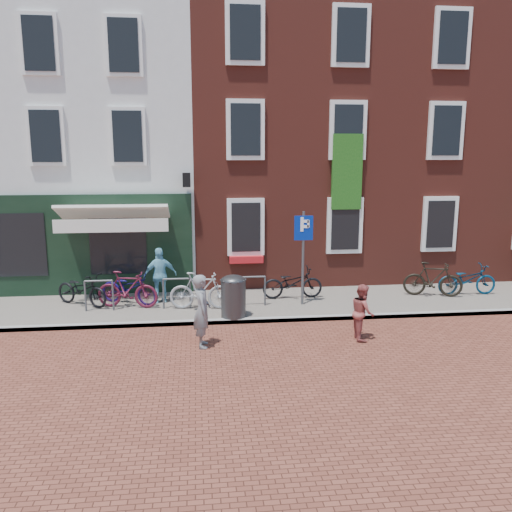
{
  "coord_description": "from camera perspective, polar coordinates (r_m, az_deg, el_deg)",
  "views": [
    {
      "loc": [
        -0.93,
        -12.38,
        4.14
      ],
      "look_at": [
        0.6,
        1.12,
        1.48
      ],
      "focal_mm": 36.9,
      "sensor_mm": 36.0,
      "label": 1
    }
  ],
  "objects": [
    {
      "name": "sidewalk",
      "position": [
        14.6,
        1.41,
        -5.2
      ],
      "size": [
        24.0,
        3.0,
        0.1
      ],
      "primitive_type": "cube",
      "color": "slate",
      "rests_on": "ground"
    },
    {
      "name": "boy",
      "position": [
        12.14,
        11.46,
        -5.95
      ],
      "size": [
        0.52,
        0.65,
        1.27
      ],
      "primitive_type": "imported",
      "rotation": [
        0.0,
        0.0,
        1.5
      ],
      "color": "#9F4743",
      "rests_on": "ground"
    },
    {
      "name": "bicycle_0",
      "position": [
        14.91,
        -18.36,
        -3.45
      ],
      "size": [
        1.75,
        1.43,
        0.89
      ],
      "primitive_type": "imported",
      "rotation": [
        0.0,
        0.0,
        0.99
      ],
      "color": "black",
      "rests_on": "sidewalk"
    },
    {
      "name": "bicycle_1",
      "position": [
        14.37,
        -13.77,
        -3.54
      ],
      "size": [
        1.71,
        0.82,
        0.99
      ],
      "primitive_type": "imported",
      "rotation": [
        0.0,
        0.0,
        1.35
      ],
      "color": "#541426",
      "rests_on": "sidewalk"
    },
    {
      "name": "building_brick_right",
      "position": [
        21.36,
        18.76,
        12.81
      ],
      "size": [
        6.0,
        8.0,
        10.0
      ],
      "primitive_type": "cube",
      "color": "maroon",
      "rests_on": "ground"
    },
    {
      "name": "building_stucco",
      "position": [
        19.81,
        -18.7,
        11.54
      ],
      "size": [
        8.0,
        8.0,
        9.0
      ],
      "primitive_type": "cube",
      "color": "silver",
      "rests_on": "ground"
    },
    {
      "name": "bicycle_3",
      "position": [
        13.91,
        -6.01,
        -3.75
      ],
      "size": [
        1.7,
        0.66,
        0.99
      ],
      "primitive_type": "imported",
      "rotation": [
        0.0,
        0.0,
        1.45
      ],
      "color": "#969698",
      "rests_on": "sidewalk"
    },
    {
      "name": "woman",
      "position": [
        11.45,
        -5.87,
        -5.94
      ],
      "size": [
        0.4,
        0.6,
        1.6
      ],
      "primitive_type": "imported",
      "rotation": [
        0.0,
        0.0,
        1.6
      ],
      "color": "slate",
      "rests_on": "ground"
    },
    {
      "name": "bicycle_5",
      "position": [
        15.9,
        18.63,
        -2.4
      ],
      "size": [
        1.71,
        0.95,
        0.99
      ],
      "primitive_type": "imported",
      "rotation": [
        0.0,
        0.0,
        1.26
      ],
      "color": "black",
      "rests_on": "sidewalk"
    },
    {
      "name": "bicycle_6",
      "position": [
        16.43,
        21.9,
        -2.38
      ],
      "size": [
        1.73,
        0.67,
        0.89
      ],
      "primitive_type": "imported",
      "rotation": [
        0.0,
        0.0,
        1.53
      ],
      "color": "#06314F",
      "rests_on": "sidewalk"
    },
    {
      "name": "building_brick_mid",
      "position": [
        19.62,
        2.21,
        13.58
      ],
      "size": [
        6.0,
        8.0,
        10.0
      ],
      "primitive_type": "cube",
      "color": "maroon",
      "rests_on": "ground"
    },
    {
      "name": "ground",
      "position": [
        13.09,
        -2.07,
        -7.38
      ],
      "size": [
        80.0,
        80.0,
        0.0
      ],
      "primitive_type": "plane",
      "color": "brown"
    },
    {
      "name": "cafe_person",
      "position": [
        14.61,
        -10.33,
        -2.07
      ],
      "size": [
        0.96,
        0.58,
        1.53
      ],
      "primitive_type": "imported",
      "rotation": [
        0.0,
        0.0,
        3.39
      ],
      "color": "#6FBBD4",
      "rests_on": "sidewalk"
    },
    {
      "name": "litter_bin",
      "position": [
        13.17,
        -2.47,
        -4.13
      ],
      "size": [
        0.62,
        0.62,
        1.14
      ],
      "color": "#373739",
      "rests_on": "sidewalk"
    },
    {
      "name": "bicycle_4",
      "position": [
        14.9,
        3.97,
        -2.91
      ],
      "size": [
        1.72,
        0.63,
        0.89
      ],
      "primitive_type": "imported",
      "rotation": [
        0.0,
        0.0,
        1.59
      ],
      "color": "black",
      "rests_on": "sidewalk"
    },
    {
      "name": "parking_sign",
      "position": [
        14.05,
        5.15,
        1.41
      ],
      "size": [
        0.5,
        0.07,
        2.54
      ],
      "color": "#4C4C4F",
      "rests_on": "sidewalk"
    },
    {
      "name": "bicycle_2",
      "position": [
        14.73,
        -13.59,
        -3.36
      ],
      "size": [
        1.79,
        1.28,
        0.89
      ],
      "primitive_type": "imported",
      "rotation": [
        0.0,
        0.0,
        1.12
      ],
      "color": "#12094F",
      "rests_on": "sidewalk"
    }
  ]
}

